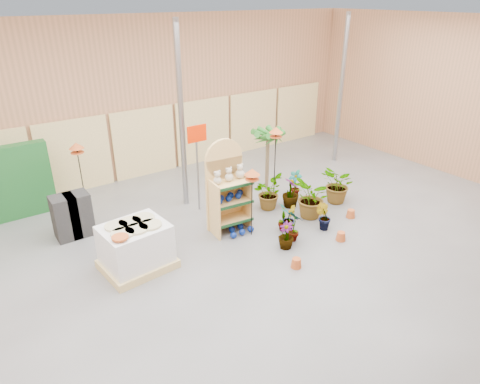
% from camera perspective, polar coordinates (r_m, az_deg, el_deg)
% --- Properties ---
extents(room, '(15.20, 12.10, 4.70)m').
position_cam_1_polar(room, '(8.33, 0.66, 5.68)').
color(room, '#5D5D5D').
rests_on(room, ground).
extents(display_shelf, '(0.94, 0.65, 2.14)m').
position_cam_1_polar(display_shelf, '(9.58, -1.80, 0.34)').
color(display_shelf, tan).
rests_on(display_shelf, ground).
extents(teddy_bears, '(0.79, 0.20, 0.33)m').
position_cam_1_polar(teddy_bears, '(9.36, -1.37, 2.25)').
color(teddy_bears, '#C0B49E').
rests_on(teddy_bears, display_shelf).
extents(gazing_balls_shelf, '(0.79, 0.27, 0.15)m').
position_cam_1_polar(gazing_balls_shelf, '(9.54, -1.39, -0.65)').
color(gazing_balls_shelf, navy).
rests_on(gazing_balls_shelf, display_shelf).
extents(gazing_balls_floor, '(0.63, 0.39, 0.15)m').
position_cam_1_polar(gazing_balls_floor, '(9.75, -0.03, -5.14)').
color(gazing_balls_floor, navy).
rests_on(gazing_balls_floor, ground).
extents(pallet_stack, '(1.41, 1.21, 0.98)m').
position_cam_1_polar(pallet_stack, '(8.65, -13.71, -7.13)').
color(pallet_stack, '#D2B773').
rests_on(pallet_stack, ground).
extents(charcoal_planters, '(0.80, 0.50, 1.00)m').
position_cam_1_polar(charcoal_planters, '(10.17, -21.46, -2.97)').
color(charcoal_planters, black).
rests_on(charcoal_planters, ground).
extents(trellis_stock, '(2.00, 0.30, 1.80)m').
position_cam_1_polar(trellis_stock, '(11.44, -28.66, 0.93)').
color(trellis_stock, '#1A5823').
rests_on(trellis_stock, ground).
extents(offer_sign, '(0.50, 0.08, 2.20)m').
position_cam_1_polar(offer_sign, '(10.25, -5.72, 5.47)').
color(offer_sign, gray).
rests_on(offer_sign, ground).
extents(bird_table_front, '(0.34, 0.34, 1.61)m').
position_cam_1_polar(bird_table_front, '(9.07, 1.63, 2.41)').
color(bird_table_front, black).
rests_on(bird_table_front, ground).
extents(bird_table_right, '(0.34, 0.34, 2.04)m').
position_cam_1_polar(bird_table_right, '(10.48, 4.82, 7.86)').
color(bird_table_right, black).
rests_on(bird_table_right, ground).
extents(bird_table_back, '(0.34, 0.34, 1.90)m').
position_cam_1_polar(bird_table_back, '(10.48, -20.95, 5.46)').
color(bird_table_back, black).
rests_on(bird_table_back, ground).
extents(palm, '(0.70, 0.70, 1.82)m').
position_cam_1_polar(palm, '(11.47, 3.75, 7.61)').
color(palm, brown).
rests_on(palm, ground).
extents(potted_plant_0, '(0.42, 0.45, 0.72)m').
position_cam_1_polar(potted_plant_0, '(9.77, 5.80, -3.32)').
color(potted_plant_0, '#25691E').
rests_on(potted_plant_0, ground).
extents(potted_plant_1, '(0.43, 0.40, 0.61)m').
position_cam_1_polar(potted_plant_1, '(9.83, 6.57, -3.51)').
color(potted_plant_1, '#25691E').
rests_on(potted_plant_1, ground).
extents(potted_plant_2, '(1.18, 1.23, 1.05)m').
position_cam_1_polar(potted_plant_2, '(10.35, 9.61, -0.82)').
color(potted_plant_2, '#25691E').
rests_on(potted_plant_2, ground).
extents(potted_plant_3, '(0.54, 0.54, 0.78)m').
position_cam_1_polar(potted_plant_3, '(10.89, 6.78, -0.07)').
color(potted_plant_3, '#25691E').
rests_on(potted_plant_3, ground).
extents(potted_plant_4, '(0.32, 0.43, 0.73)m').
position_cam_1_polar(potted_plant_4, '(11.49, 7.37, 1.15)').
color(potted_plant_4, '#25691E').
rests_on(potted_plant_4, ground).
extents(potted_plant_5, '(0.40, 0.37, 0.60)m').
position_cam_1_polar(potted_plant_5, '(10.16, -0.27, -2.37)').
color(potted_plant_5, '#25691E').
rests_on(potted_plant_5, ground).
extents(potted_plant_6, '(1.03, 1.03, 0.87)m').
position_cam_1_polar(potted_plant_6, '(10.75, 3.74, -0.02)').
color(potted_plant_6, '#25691E').
rests_on(potted_plant_6, ground).
extents(potted_plant_7, '(0.36, 0.36, 0.61)m').
position_cam_1_polar(potted_plant_7, '(9.17, 6.15, -5.77)').
color(potted_plant_7, '#25691E').
rests_on(potted_plant_7, ground).
extents(potted_plant_8, '(0.30, 0.42, 0.76)m').
position_cam_1_polar(potted_plant_8, '(9.40, 7.27, -4.48)').
color(potted_plant_8, '#25691E').
rests_on(potted_plant_8, ground).
extents(potted_plant_9, '(0.40, 0.43, 0.63)m').
position_cam_1_polar(potted_plant_9, '(10.00, 11.05, -3.28)').
color(potted_plant_9, '#25691E').
rests_on(potted_plant_9, ground).
extents(potted_plant_10, '(1.02, 1.10, 1.00)m').
position_cam_1_polar(potted_plant_10, '(11.27, 13.02, 0.92)').
color(potted_plant_10, '#25691E').
rests_on(potted_plant_10, ground).
extents(potted_plant_11, '(0.55, 0.55, 0.69)m').
position_cam_1_polar(potted_plant_11, '(10.50, -0.70, -1.15)').
color(potted_plant_11, '#25691E').
rests_on(potted_plant_11, ground).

